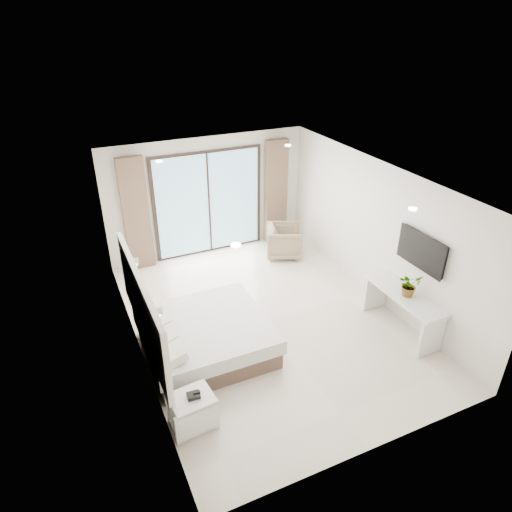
% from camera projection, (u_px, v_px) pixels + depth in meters
% --- Properties ---
extents(ground, '(6.20, 6.20, 0.00)m').
position_uv_depth(ground, '(267.00, 320.00, 8.44)').
color(ground, beige).
rests_on(ground, ground).
extents(room_shell, '(4.62, 6.22, 2.72)m').
position_uv_depth(room_shell, '(241.00, 230.00, 8.16)').
color(room_shell, silver).
rests_on(room_shell, ground).
extents(bed, '(2.01, 1.91, 0.70)m').
position_uv_depth(bed, '(205.00, 337.00, 7.54)').
color(bed, brown).
rests_on(bed, ground).
extents(nightstand, '(0.62, 0.53, 0.52)m').
position_uv_depth(nightstand, '(193.00, 412.00, 6.18)').
color(nightstand, silver).
rests_on(nightstand, ground).
extents(phone, '(0.18, 0.14, 0.06)m').
position_uv_depth(phone, '(193.00, 395.00, 6.05)').
color(phone, black).
rests_on(phone, nightstand).
extents(console_desk, '(0.51, 1.63, 0.77)m').
position_uv_depth(console_desk, '(403.00, 303.00, 7.93)').
color(console_desk, silver).
rests_on(console_desk, ground).
extents(plant, '(0.39, 0.42, 0.32)m').
position_uv_depth(plant, '(409.00, 287.00, 7.71)').
color(plant, '#33662D').
rests_on(plant, console_desk).
extents(armchair, '(0.99, 1.01, 0.80)m').
position_uv_depth(armchair, '(284.00, 240.00, 10.48)').
color(armchair, '#968062').
rests_on(armchair, ground).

